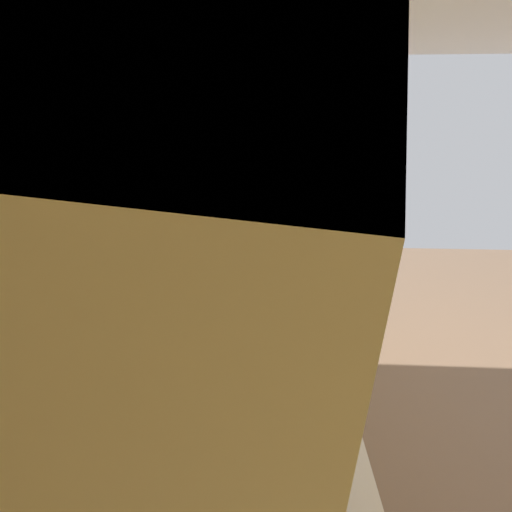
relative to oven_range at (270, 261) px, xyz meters
name	(u,v)px	position (x,y,z in m)	size (l,w,h in m)	color
ground_plane	(444,401)	(-1.48, -1.35, -0.47)	(6.25, 6.25, 0.00)	brown
wall_back	(210,238)	(-1.48, 0.38, 0.83)	(4.03, 0.12, 2.60)	beige
counter_run	(269,395)	(-1.88, 0.00, -0.01)	(3.09, 0.67, 0.91)	#E4C46B
upper_cabinets	(239,143)	(-1.88, 0.15, 1.40)	(2.41, 0.35, 0.66)	#E8CC6A
oven_range	(270,261)	(0.00, 0.00, 0.00)	(0.68, 0.65, 1.09)	black
microwave	(266,376)	(-2.32, 0.02, 0.59)	(0.47, 0.40, 0.31)	white
bowl	(284,319)	(-1.79, -0.08, 0.47)	(0.17, 0.17, 0.05)	#D84C47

